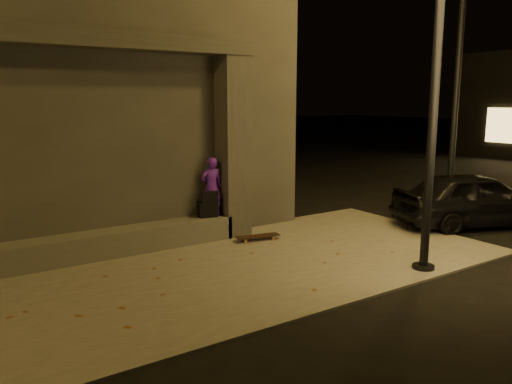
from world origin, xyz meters
TOP-DOWN VIEW (x-y plane):
  - ground at (0.00, 0.00)m, footprint 120.00×120.00m
  - sidewalk at (0.00, 2.00)m, footprint 11.00×4.40m
  - building at (-1.00, 6.49)m, footprint 9.00×5.10m
  - ledge at (-1.50, 3.75)m, footprint 6.00×0.55m
  - column at (1.70, 3.75)m, footprint 0.55×0.55m
  - canopy at (-0.50, 3.80)m, footprint 5.00×0.70m
  - skateboarder at (1.20, 3.75)m, footprint 0.48×0.36m
  - backpack at (1.10, 3.75)m, footprint 0.42×0.32m
  - skateboard at (1.86, 3.07)m, footprint 0.91×0.40m
  - street_lamp_2 at (6.50, 2.07)m, footprint 0.36×0.36m
  - car_a at (6.61, 1.49)m, footprint 3.90×2.66m

SIDE VIEW (x-z plane):
  - ground at x=0.00m, z-range 0.00..0.00m
  - sidewalk at x=0.00m, z-range 0.00..0.04m
  - skateboard at x=1.86m, z-range 0.07..0.17m
  - ledge at x=-1.50m, z-range 0.04..0.49m
  - car_a at x=6.61m, z-range 0.00..1.23m
  - backpack at x=1.10m, z-range 0.41..0.94m
  - skateboarder at x=1.20m, z-range 0.49..1.68m
  - column at x=1.70m, z-range 0.04..3.64m
  - building at x=-1.00m, z-range -0.01..5.22m
  - canopy at x=-0.50m, z-range 3.64..3.92m
  - street_lamp_2 at x=6.50m, z-range 0.49..7.91m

